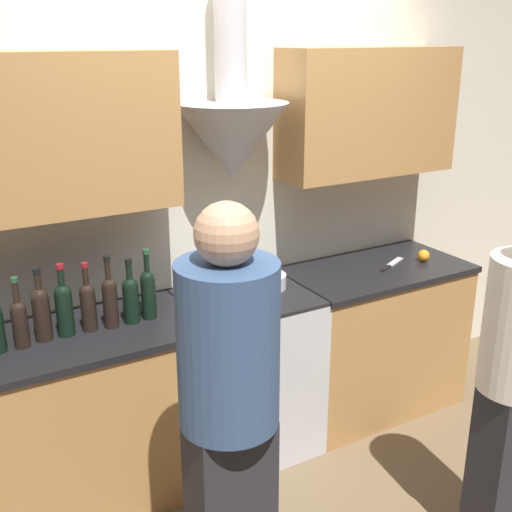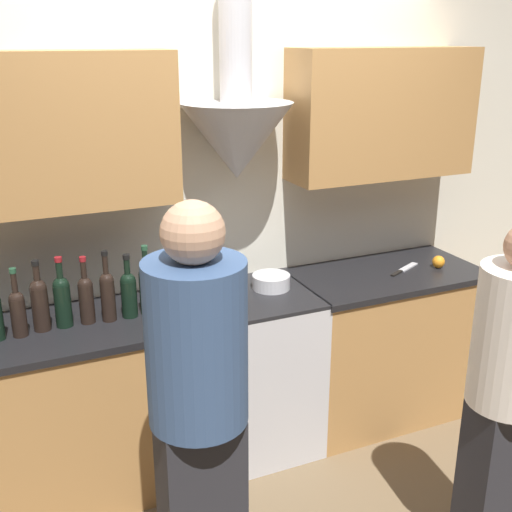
{
  "view_description": "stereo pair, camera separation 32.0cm",
  "coord_description": "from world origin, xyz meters",
  "px_view_note": "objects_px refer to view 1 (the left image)",
  "views": [
    {
      "loc": [
        -1.51,
        -2.37,
        2.21
      ],
      "look_at": [
        0.0,
        0.25,
        1.17
      ],
      "focal_mm": 45.0,
      "sensor_mm": 36.0,
      "label": 1
    },
    {
      "loc": [
        -1.23,
        -2.51,
        2.21
      ],
      "look_at": [
        0.0,
        0.25,
        1.17
      ],
      "focal_mm": 45.0,
      "sensor_mm": 36.0,
      "label": 2
    }
  ],
  "objects_px": {
    "wine_bottle_6": "(88,304)",
    "stock_pot": "(217,288)",
    "wine_bottle_9": "(148,291)",
    "wine_bottle_5": "(64,307)",
    "person_foreground_left": "(229,411)",
    "wine_bottle_7": "(110,299)",
    "wine_bottle_8": "(131,297)",
    "wine_bottle_4": "(41,311)",
    "mixing_bowl": "(267,281)",
    "wine_bottle_3": "(20,321)",
    "orange_fruit": "(424,256)",
    "stove_range": "(247,372)"
  },
  "relations": [
    {
      "from": "mixing_bowl",
      "to": "wine_bottle_4",
      "type": "bearing_deg",
      "value": -178.36
    },
    {
      "from": "wine_bottle_6",
      "to": "wine_bottle_7",
      "type": "height_order",
      "value": "wine_bottle_7"
    },
    {
      "from": "wine_bottle_3",
      "to": "person_foreground_left",
      "type": "height_order",
      "value": "person_foreground_left"
    },
    {
      "from": "wine_bottle_6",
      "to": "orange_fruit",
      "type": "distance_m",
      "value": 2.02
    },
    {
      "from": "wine_bottle_8",
      "to": "person_foreground_left",
      "type": "bearing_deg",
      "value": -88.65
    },
    {
      "from": "wine_bottle_3",
      "to": "wine_bottle_8",
      "type": "height_order",
      "value": "wine_bottle_3"
    },
    {
      "from": "wine_bottle_8",
      "to": "mixing_bowl",
      "type": "relative_size",
      "value": 1.55
    },
    {
      "from": "stove_range",
      "to": "wine_bottle_5",
      "type": "xyz_separation_m",
      "value": [
        -0.94,
        0.01,
        0.59
      ]
    },
    {
      "from": "wine_bottle_3",
      "to": "wine_bottle_5",
      "type": "distance_m",
      "value": 0.2
    },
    {
      "from": "wine_bottle_6",
      "to": "stock_pot",
      "type": "relative_size",
      "value": 1.61
    },
    {
      "from": "wine_bottle_7",
      "to": "wine_bottle_9",
      "type": "bearing_deg",
      "value": 2.45
    },
    {
      "from": "wine_bottle_5",
      "to": "mixing_bowl",
      "type": "bearing_deg",
      "value": 1.76
    },
    {
      "from": "wine_bottle_5",
      "to": "person_foreground_left",
      "type": "relative_size",
      "value": 0.2
    },
    {
      "from": "stove_range",
      "to": "orange_fruit",
      "type": "height_order",
      "value": "orange_fruit"
    },
    {
      "from": "stock_pot",
      "to": "wine_bottle_5",
      "type": "bearing_deg",
      "value": -177.41
    },
    {
      "from": "stove_range",
      "to": "wine_bottle_3",
      "type": "height_order",
      "value": "wine_bottle_3"
    },
    {
      "from": "wine_bottle_3",
      "to": "person_foreground_left",
      "type": "xyz_separation_m",
      "value": [
        0.53,
        -0.94,
        -0.1
      ]
    },
    {
      "from": "wine_bottle_4",
      "to": "wine_bottle_5",
      "type": "distance_m",
      "value": 0.1
    },
    {
      "from": "stove_range",
      "to": "wine_bottle_5",
      "type": "relative_size",
      "value": 2.67
    },
    {
      "from": "wine_bottle_5",
      "to": "person_foreground_left",
      "type": "xyz_separation_m",
      "value": [
        0.33,
        -0.97,
        -0.11
      ]
    },
    {
      "from": "wine_bottle_3",
      "to": "orange_fruit",
      "type": "distance_m",
      "value": 2.33
    },
    {
      "from": "wine_bottle_7",
      "to": "wine_bottle_8",
      "type": "distance_m",
      "value": 0.1
    },
    {
      "from": "stove_range",
      "to": "orange_fruit",
      "type": "relative_size",
      "value": 12.57
    },
    {
      "from": "wine_bottle_5",
      "to": "mixing_bowl",
      "type": "height_order",
      "value": "wine_bottle_5"
    },
    {
      "from": "wine_bottle_4",
      "to": "wine_bottle_6",
      "type": "bearing_deg",
      "value": -1.05
    },
    {
      "from": "wine_bottle_4",
      "to": "wine_bottle_5",
      "type": "xyz_separation_m",
      "value": [
        0.1,
        0.0,
        -0.0
      ]
    },
    {
      "from": "wine_bottle_5",
      "to": "wine_bottle_8",
      "type": "xyz_separation_m",
      "value": [
        0.31,
        -0.02,
        -0.01
      ]
    },
    {
      "from": "stove_range",
      "to": "stock_pot",
      "type": "height_order",
      "value": "stock_pot"
    },
    {
      "from": "wine_bottle_9",
      "to": "stock_pot",
      "type": "height_order",
      "value": "wine_bottle_9"
    },
    {
      "from": "wine_bottle_6",
      "to": "wine_bottle_9",
      "type": "height_order",
      "value": "wine_bottle_9"
    },
    {
      "from": "wine_bottle_9",
      "to": "orange_fruit",
      "type": "distance_m",
      "value": 1.73
    },
    {
      "from": "wine_bottle_3",
      "to": "wine_bottle_8",
      "type": "bearing_deg",
      "value": 0.87
    },
    {
      "from": "orange_fruit",
      "to": "wine_bottle_5",
      "type": "bearing_deg",
      "value": 178.01
    },
    {
      "from": "wine_bottle_5",
      "to": "wine_bottle_9",
      "type": "bearing_deg",
      "value": -1.83
    },
    {
      "from": "wine_bottle_4",
      "to": "person_foreground_left",
      "type": "bearing_deg",
      "value": -66.1
    },
    {
      "from": "wine_bottle_7",
      "to": "wine_bottle_9",
      "type": "relative_size",
      "value": 1.01
    },
    {
      "from": "stove_range",
      "to": "wine_bottle_9",
      "type": "xyz_separation_m",
      "value": [
        -0.54,
        -0.01,
        0.59
      ]
    },
    {
      "from": "wine_bottle_6",
      "to": "stock_pot",
      "type": "bearing_deg",
      "value": 3.38
    },
    {
      "from": "wine_bottle_3",
      "to": "wine_bottle_7",
      "type": "relative_size",
      "value": 0.93
    },
    {
      "from": "person_foreground_left",
      "to": "mixing_bowl",
      "type": "bearing_deg",
      "value": 52.85
    },
    {
      "from": "wine_bottle_5",
      "to": "wine_bottle_9",
      "type": "xyz_separation_m",
      "value": [
        0.4,
        -0.01,
        -0.0
      ]
    },
    {
      "from": "wine_bottle_4",
      "to": "mixing_bowl",
      "type": "relative_size",
      "value": 1.66
    },
    {
      "from": "orange_fruit",
      "to": "person_foreground_left",
      "type": "height_order",
      "value": "person_foreground_left"
    },
    {
      "from": "stove_range",
      "to": "wine_bottle_8",
      "type": "height_order",
      "value": "wine_bottle_8"
    },
    {
      "from": "wine_bottle_3",
      "to": "wine_bottle_6",
      "type": "xyz_separation_m",
      "value": [
        0.31,
        0.02,
        0.01
      ]
    },
    {
      "from": "person_foreground_left",
      "to": "wine_bottle_6",
      "type": "bearing_deg",
      "value": 102.93
    },
    {
      "from": "stock_pot",
      "to": "orange_fruit",
      "type": "bearing_deg",
      "value": -4.66
    },
    {
      "from": "wine_bottle_7",
      "to": "wine_bottle_9",
      "type": "distance_m",
      "value": 0.19
    },
    {
      "from": "stove_range",
      "to": "wine_bottle_8",
      "type": "distance_m",
      "value": 0.86
    },
    {
      "from": "wine_bottle_7",
      "to": "person_foreground_left",
      "type": "bearing_deg",
      "value": -82.6
    }
  ]
}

